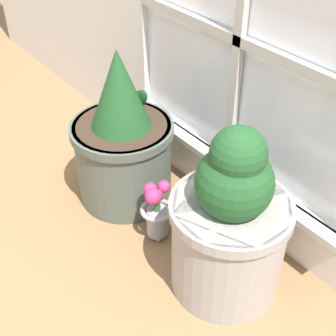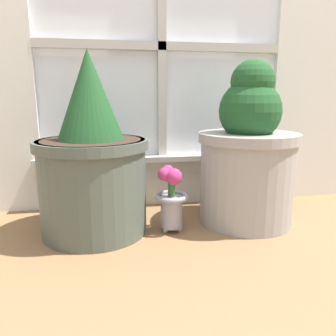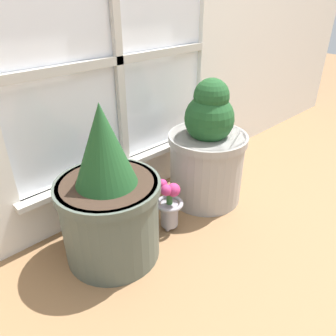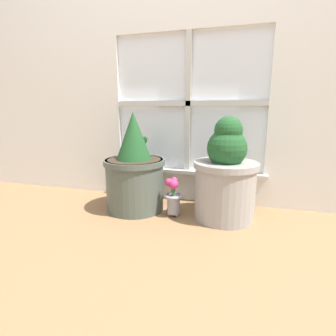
% 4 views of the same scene
% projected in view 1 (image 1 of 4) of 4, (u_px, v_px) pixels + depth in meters
% --- Properties ---
extents(ground_plane, '(10.00, 10.00, 0.00)m').
position_uv_depth(ground_plane, '(108.00, 267.00, 1.68)').
color(ground_plane, olive).
extents(potted_plant_left, '(0.41, 0.41, 0.66)m').
position_uv_depth(potted_plant_left, '(123.00, 143.00, 1.84)').
color(potted_plant_left, '#4C564C').
rests_on(potted_plant_left, ground_plane).
extents(potted_plant_right, '(0.39, 0.39, 0.63)m').
position_uv_depth(potted_plant_right, '(229.00, 226.00, 1.47)').
color(potted_plant_right, '#9E9993').
rests_on(potted_plant_right, ground_plane).
extents(flower_vase, '(0.13, 0.13, 0.25)m').
position_uv_depth(flower_vase, '(156.00, 210.00, 1.72)').
color(flower_vase, '#99939E').
rests_on(flower_vase, ground_plane).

